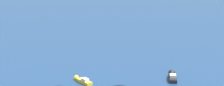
# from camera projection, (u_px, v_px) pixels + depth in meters

# --- Properties ---
(motorboat_far_port) EXTENTS (7.97, 7.17, 2.48)m
(motorboat_far_port) POSITION_uv_depth(u_px,v_px,m) (82.00, 81.00, 156.90)
(motorboat_far_port) COLOR gold
(motorboat_far_port) RESTS_ON ground_plane
(motorboat_inshore) EXTENTS (4.02, 10.31, 2.91)m
(motorboat_inshore) POSITION_uv_depth(u_px,v_px,m) (172.00, 77.00, 160.58)
(motorboat_inshore) COLOR black
(motorboat_inshore) RESTS_ON ground_plane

